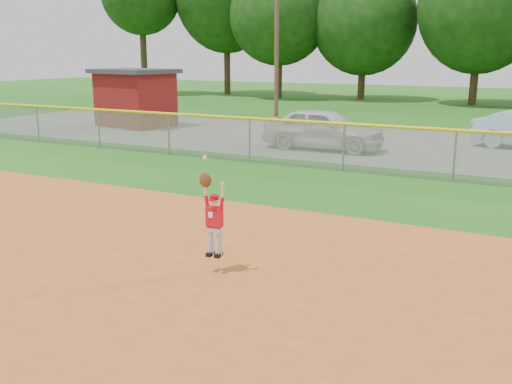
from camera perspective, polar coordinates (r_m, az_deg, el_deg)
ground at (r=9.66m, az=-11.05°, el=-8.64°), size 120.00×120.00×0.00m
parking_strip at (r=23.91m, az=13.32°, el=4.65°), size 44.00×10.00×0.03m
car_white_a at (r=22.08m, az=6.76°, el=6.30°), size 4.67×1.98×1.58m
utility_shed at (r=29.63m, az=-11.98°, el=9.24°), size 4.31×3.62×2.87m
outfield_fence at (r=18.07m, az=8.76°, el=4.81°), size 40.06×0.10×1.55m
power_lines at (r=29.34m, az=18.78°, el=15.06°), size 19.40×0.24×9.00m
ballplayer at (r=9.44m, az=-4.31°, el=-2.34°), size 0.47×0.21×1.70m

